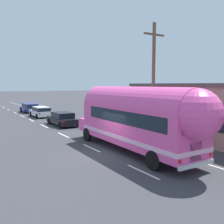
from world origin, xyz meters
The scene contains 7 objects.
ground_plane centered at (0.00, 0.00, 0.00)m, with size 300.00×300.00×0.00m, color #38383D.
lane_markings centered at (2.60, 12.65, 0.00)m, with size 3.82×80.00×0.01m.
utility_pole centered at (4.37, 0.69, 4.42)m, with size 1.80×0.24×8.50m.
painted_bus centered at (1.83, -0.86, 2.30)m, with size 2.73×12.04×4.12m.
car_lead centered at (1.82, 11.78, 0.75)m, with size 1.97×4.83×1.37m.
car_second centered at (1.84, 19.59, 0.78)m, with size 1.89×4.47×1.37m.
car_third centered at (1.97, 25.85, 0.79)m, with size 1.99×4.37×1.37m.
Camera 1 is at (-7.55, -12.63, 4.25)m, focal length 39.76 mm.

